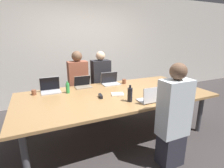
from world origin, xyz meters
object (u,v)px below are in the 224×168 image
(laptop_far_midleft, at_px, (83,84))
(laptop_near_midright, at_px, (152,97))
(bottle_far_left, at_px, (68,88))
(cup_far_center, at_px, (124,81))
(laptop_far_center, at_px, (110,81))
(person_near_midright, at_px, (173,118))
(laptop_near_right, at_px, (177,92))
(cup_near_right, at_px, (165,96))
(bottle_near_midright, at_px, (130,94))
(person_far_midleft, at_px, (78,85))
(laptop_far_left, at_px, (50,88))
(cup_far_left, at_px, (34,92))
(stapler, at_px, (101,96))
(person_far_center, at_px, (101,84))

(laptop_far_midleft, xyz_separation_m, laptop_near_midright, (0.74, -1.19, 0.01))
(bottle_far_left, height_order, laptop_far_midleft, laptop_far_midleft)
(cup_far_center, bearing_deg, laptop_far_midleft, 173.05)
(laptop_far_center, bearing_deg, person_near_midright, -83.47)
(laptop_near_right, distance_m, cup_near_right, 0.25)
(bottle_far_left, bearing_deg, bottle_near_midright, -45.50)
(person_far_midleft, height_order, person_near_midright, person_far_midleft)
(bottle_far_left, relative_size, laptop_far_midleft, 0.66)
(laptop_near_right, xyz_separation_m, bottle_near_midright, (-0.82, 0.11, 0.05))
(laptop_far_left, relative_size, cup_far_left, 3.90)
(laptop_near_midright, relative_size, person_near_midright, 0.26)
(laptop_near_right, height_order, cup_near_right, laptop_near_right)
(bottle_near_midright, bearing_deg, laptop_far_center, 83.40)
(laptop_far_center, bearing_deg, stapler, -124.51)
(laptop_near_midright, bearing_deg, stapler, -37.75)
(cup_far_center, relative_size, cup_far_left, 1.08)
(laptop_far_left, height_order, bottle_near_midright, laptop_far_left)
(laptop_near_right, height_order, stapler, laptop_near_right)
(laptop_far_center, distance_m, laptop_far_midleft, 0.57)
(laptop_near_right, xyz_separation_m, laptop_near_midright, (-0.53, -0.04, 0.01))
(laptop_near_right, distance_m, person_far_midleft, 2.00)
(laptop_near_right, bearing_deg, bottle_near_midright, -7.89)
(bottle_far_left, bearing_deg, laptop_far_center, 13.69)
(laptop_far_left, relative_size, laptop_near_midright, 0.92)
(cup_far_center, xyz_separation_m, laptop_near_midright, (-0.11, -1.08, 0.02))
(cup_far_center, xyz_separation_m, laptop_far_left, (-1.45, 0.05, 0.03))
(bottle_far_left, bearing_deg, person_far_midleft, 61.86)
(laptop_far_left, relative_size, bottle_near_midright, 1.29)
(laptop_near_right, distance_m, person_near_midright, 0.73)
(cup_near_right, xyz_separation_m, stapler, (-0.92, 0.46, -0.02))
(laptop_far_center, relative_size, cup_far_left, 4.16)
(bottle_near_midright, bearing_deg, laptop_far_left, 136.89)
(cup_far_left, bearing_deg, laptop_far_left, 11.69)
(cup_far_center, height_order, cup_far_left, cup_far_center)
(person_far_midleft, relative_size, stapler, 9.12)
(bottle_far_left, height_order, cup_near_right, bottle_far_left)
(laptop_near_midright, bearing_deg, person_near_midright, 91.85)
(laptop_near_midright, bearing_deg, laptop_near_right, -175.98)
(laptop_far_left, distance_m, laptop_far_midleft, 0.60)
(laptop_far_center, relative_size, laptop_near_midright, 0.98)
(laptop_near_right, relative_size, bottle_near_midright, 1.24)
(cup_far_left, height_order, cup_near_right, cup_near_right)
(laptop_near_right, xyz_separation_m, stapler, (-1.17, 0.45, -0.04))
(cup_far_center, relative_size, laptop_near_right, 0.29)
(person_near_midright, bearing_deg, cup_far_left, -43.34)
(cup_far_left, bearing_deg, bottle_far_left, -13.63)
(person_far_center, bearing_deg, person_far_midleft, 174.85)
(laptop_far_center, bearing_deg, bottle_near_midright, -96.60)
(cup_far_left, height_order, person_near_midright, person_near_midright)
(laptop_far_left, xyz_separation_m, laptop_near_midright, (1.34, -1.14, -0.00))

